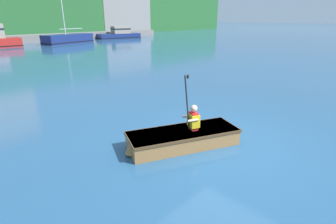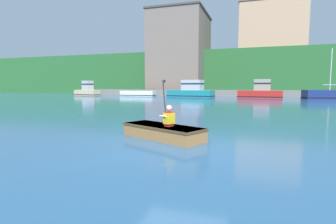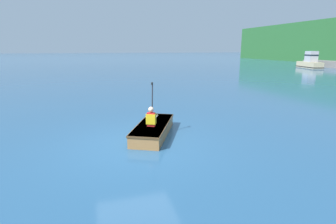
% 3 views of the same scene
% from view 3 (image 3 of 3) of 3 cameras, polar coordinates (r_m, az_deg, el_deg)
% --- Properties ---
extents(ground_plane, '(300.00, 300.00, 0.00)m').
position_cam_3_polar(ground_plane, '(7.80, -7.06, -7.04)').
color(ground_plane, '#28567F').
extents(moored_boat_dock_west_inner, '(4.78, 2.52, 2.33)m').
position_cam_3_polar(moored_boat_dock_west_inner, '(42.82, 28.51, 9.49)').
color(moored_boat_dock_west_inner, '#CCB789').
rests_on(moored_boat_dock_west_inner, ground).
extents(rowboat_foreground, '(2.81, 1.99, 0.39)m').
position_cam_3_polar(rowboat_foreground, '(8.52, -3.20, -3.54)').
color(rowboat_foreground, '#A3703D').
rests_on(rowboat_foreground, ground).
extents(person_paddler, '(0.43, 0.43, 1.34)m').
position_cam_3_polar(person_paddler, '(8.13, -3.67, -1.11)').
color(person_paddler, red).
rests_on(person_paddler, rowboat_foreground).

